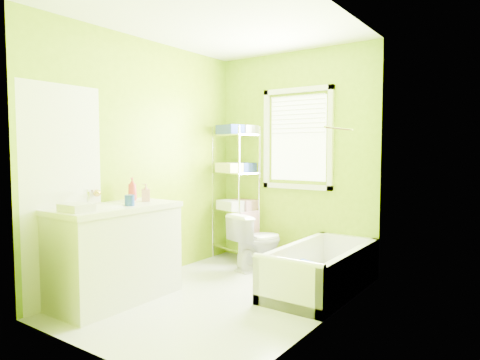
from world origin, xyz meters
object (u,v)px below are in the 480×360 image
Objects in this scene: vanity at (115,250)px; wire_shelf_unit at (237,178)px; toilet at (257,241)px; bathtub at (320,276)px.

vanity is 2.01m from wire_shelf_unit.
toilet is 0.90m from wire_shelf_unit.
wire_shelf_unit is (-1.43, 0.58, 0.91)m from bathtub.
bathtub is 1.23× the size of vanity.
vanity is 0.69× the size of wire_shelf_unit.
toilet is at bearing 160.96° from bathtub.
wire_shelf_unit is at bearing -11.79° from toilet.
vanity reaches higher than bathtub.
bathtub is 2.01m from vanity.
wire_shelf_unit is at bearing 88.88° from vanity.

